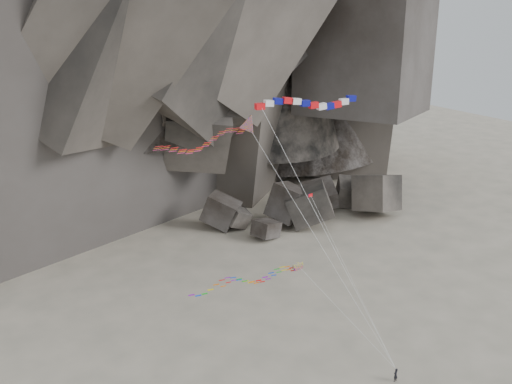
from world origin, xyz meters
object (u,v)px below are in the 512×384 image
delta_kite (199,141)px  banner_kite (308,104)px  pennant_kite (331,237)px  kite_flyer (396,374)px  parafoil_kite (242,280)px

delta_kite → banner_kite: bearing=-53.7°
pennant_kite → kite_flyer: bearing=-69.5°
banner_kite → parafoil_kite: size_ratio=1.48×
parafoil_kite → pennant_kite: size_ratio=1.09×
delta_kite → pennant_kite: bearing=-47.2°
kite_flyer → banner_kite: (-6.51, 7.30, 26.54)m
delta_kite → parafoil_kite: size_ratio=1.36×
banner_kite → kite_flyer: bearing=-42.3°
parafoil_kite → banner_kite: bearing=-26.5°
kite_flyer → delta_kite: 30.28m
delta_kite → pennant_kite: delta_kite is taller
kite_flyer → pennant_kite: (-3.51, 7.05, 12.99)m
banner_kite → pennant_kite: (3.00, -0.25, -13.55)m
pennant_kite → parafoil_kite: bearing=155.9°
banner_kite → pennant_kite: banner_kite is taller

